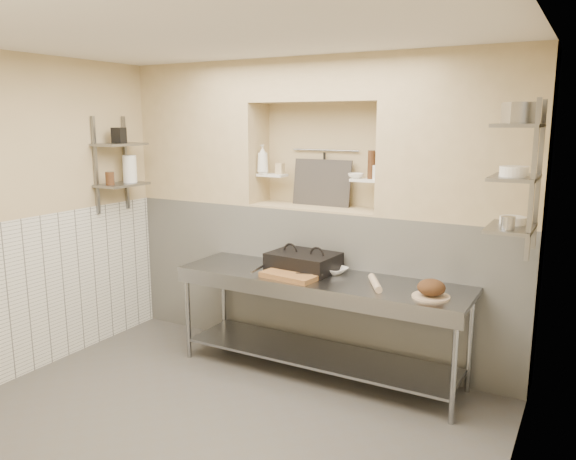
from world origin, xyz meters
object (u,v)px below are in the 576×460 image
Objects in this scene: prep_table at (319,305)px; jug_left at (130,169)px; bread_loaf at (431,287)px; bowl_alcove at (356,176)px; panini_press at (303,262)px; mixing_bowl at (334,270)px; bottle_soap at (263,159)px; rolling_pin at (375,283)px; cutting_board at (293,275)px.

jug_left is at bearing -179.59° from prep_table.
bread_loaf is 1.36m from bowl_alcove.
bowl_alcove is at bearing 58.81° from panini_press.
bowl_alcove is at bearing 143.87° from bread_loaf.
mixing_bowl is (0.28, 0.04, -0.05)m from panini_press.
jug_left is (-2.21, -0.19, 0.82)m from mixing_bowl.
bottle_soap reaches higher than panini_press.
bowl_alcove is 2.31m from jug_left.
rolling_pin is (0.74, -0.16, -0.05)m from panini_press.
bowl_alcove is (0.31, 0.43, 0.75)m from panini_press.
bottle_soap is at bearing 159.80° from mixing_bowl.
panini_press is 1.24m from bread_loaf.
bottle_soap is at bearing -177.58° from bowl_alcove.
bottle_soap is at bearing 161.71° from bread_loaf.
jug_left reaches higher than prep_table.
bottle_soap is 1.37m from jug_left.
jug_left reaches higher than bowl_alcove.
bread_loaf is (1.22, -0.23, -0.00)m from panini_press.
prep_table is 4.15× the size of panini_press.
bread_loaf is at bearing -6.31° from panini_press.
panini_press is at bearing -30.59° from bottle_soap.
cutting_board is at bearing -113.36° from bowl_alcove.
bottle_soap is (-0.88, 0.52, 1.21)m from prep_table.
prep_table is 5.30× the size of cutting_board.
bread_loaf is 0.77× the size of jug_left.
bottle_soap is 1.04× the size of jug_left.
bread_loaf is (1.00, -0.10, 0.34)m from prep_table.
cutting_board is at bearing -179.63° from bread_loaf.
mixing_bowl is at bearing 4.88° from jug_left.
prep_table is at bearing 176.45° from rolling_pin.
panini_press is 0.25m from cutting_board.
bottle_soap is (-0.66, 0.39, 0.88)m from panini_press.
mixing_bowl is 1.05× the size of bread_loaf.
jug_left reaches higher than cutting_board.
cutting_board is 1.71× the size of bottle_soap.
mixing_bowl is 0.82× the size of jug_left.
panini_press is 2.27× the size of jug_left.
jug_left is (-1.94, 0.09, 0.83)m from cutting_board.
prep_table is 0.60m from rolling_pin.
cutting_board is at bearing -80.78° from panini_press.
rolling_pin reaches higher than cutting_board.
bowl_alcove is at bearing 80.91° from prep_table.
prep_table is 6.71× the size of rolling_pin.
panini_press is 1.27× the size of cutting_board.
prep_table is 1.23m from bowl_alcove.
rolling_pin is 1.77m from bottle_soap.
bread_loaf is 3.24m from jug_left.
panini_press is 0.29m from mixing_bowl.
rolling_pin is at bearing -0.36° from jug_left.
panini_press is (-0.22, 0.13, 0.34)m from prep_table.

